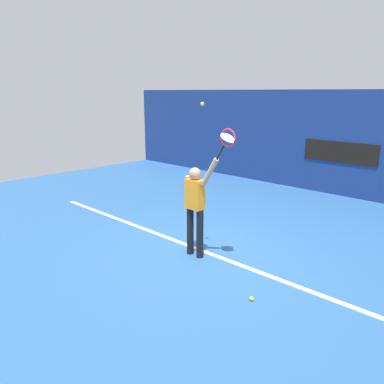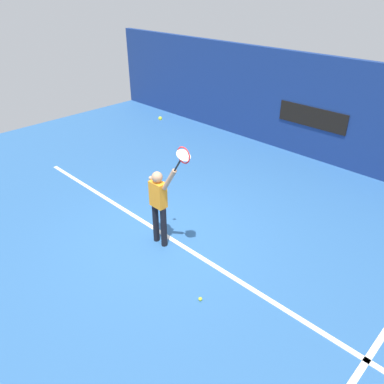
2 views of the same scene
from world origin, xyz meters
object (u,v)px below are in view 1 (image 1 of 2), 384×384
object	(u,v)px
tennis_ball	(202,104)
spare_ball	(252,299)
tennis_racket	(227,140)
tennis_player	(195,204)

from	to	relation	value
tennis_ball	spare_ball	xyz separation A→B (m)	(1.58, -0.61, -2.77)
tennis_racket	tennis_player	bearing A→B (deg)	179.66
tennis_racket	spare_ball	size ratio (longest dim) A/B	8.86
tennis_player	spare_ball	bearing A→B (deg)	-19.57
tennis_player	tennis_racket	size ratio (longest dim) A/B	3.20
tennis_racket	spare_ball	bearing A→B (deg)	-30.85
tennis_ball	spare_ball	size ratio (longest dim) A/B	1.00
spare_ball	tennis_player	bearing A→B (deg)	160.43
tennis_player	tennis_ball	bearing A→B (deg)	-4.51
spare_ball	tennis_ball	bearing A→B (deg)	158.93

